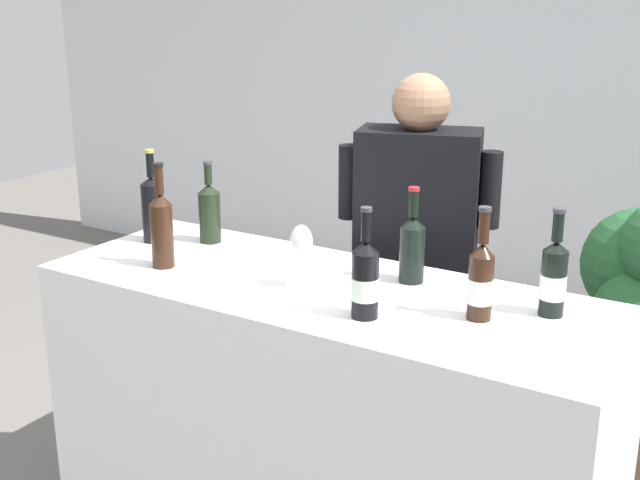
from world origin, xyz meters
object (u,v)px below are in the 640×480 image
wine_bottle_2 (162,227)px  wine_bottle_6 (210,211)px  wine_glass (301,245)px  wine_bottle_4 (365,279)px  wine_bottle_3 (412,246)px  wine_bottle_5 (554,277)px  wine_bottle_0 (153,207)px  person_server (414,292)px  wine_bottle_1 (481,280)px

wine_bottle_2 → wine_bottle_6: 0.31m
wine_glass → wine_bottle_4: bearing=-21.1°
wine_bottle_3 → wine_bottle_5: wine_bottle_5 is taller
wine_bottle_3 → wine_glass: (-0.27, -0.23, 0.02)m
wine_bottle_0 → wine_bottle_2: (0.23, -0.20, 0.01)m
wine_bottle_3 → person_server: person_server is taller
wine_bottle_6 → person_server: size_ratio=0.19×
wine_bottle_0 → wine_glass: 0.75m
wine_glass → wine_bottle_2: bearing=-171.7°
wine_bottle_0 → wine_glass: bearing=-10.0°
wine_bottle_4 → wine_bottle_1: bearing=29.5°
wine_bottle_0 → wine_bottle_6: bearing=29.6°
wine_bottle_0 → wine_glass: wine_bottle_0 is taller
wine_bottle_4 → wine_bottle_6: (-0.84, 0.35, 0.00)m
wine_bottle_2 → wine_bottle_4: size_ratio=1.10×
wine_bottle_1 → wine_bottle_6: (-1.13, 0.18, 0.00)m
wine_bottle_5 → wine_bottle_3: bearing=174.4°
wine_bottle_2 → wine_bottle_4: 0.80m
wine_bottle_1 → wine_bottle_6: wine_bottle_1 is taller
wine_bottle_4 → person_server: (-0.21, 0.79, -0.34)m
wine_bottle_5 → wine_bottle_6: wine_bottle_5 is taller
wine_bottle_0 → wine_bottle_3: (1.01, 0.10, -0.01)m
wine_bottle_1 → person_server: size_ratio=0.20×
wine_bottle_0 → wine_bottle_3: bearing=5.6°
wine_bottle_2 → wine_glass: bearing=8.3°
wine_glass → wine_bottle_3: bearing=40.3°
wine_bottle_0 → wine_bottle_5: wine_bottle_0 is taller
wine_bottle_1 → wine_bottle_6: 1.14m
wine_bottle_0 → wine_bottle_4: bearing=-13.2°
wine_bottle_6 → person_server: 0.85m
wine_bottle_6 → wine_glass: 0.60m
person_server → wine_bottle_1: bearing=-52.2°
wine_bottle_4 → wine_bottle_6: bearing=157.7°
wine_bottle_5 → wine_bottle_0: bearing=-177.9°
wine_bottle_3 → wine_bottle_1: bearing=-31.1°
wine_bottle_3 → wine_bottle_4: (0.01, -0.34, -0.00)m
wine_bottle_0 → wine_bottle_4: 1.05m
wine_glass → person_server: (0.08, 0.68, -0.36)m
wine_bottle_5 → wine_bottle_6: size_ratio=1.04×
wine_bottle_3 → wine_glass: 0.36m
wine_bottle_1 → wine_bottle_3: bearing=148.9°
wine_bottle_0 → wine_bottle_1: size_ratio=1.06×
wine_glass → person_server: person_server is taller
wine_bottle_3 → person_server: bearing=113.0°
wine_bottle_0 → person_server: size_ratio=0.21×
wine_bottle_1 → wine_bottle_5: (0.17, 0.13, -0.00)m
wine_bottle_1 → wine_bottle_2: 1.09m
wine_bottle_2 → wine_bottle_3: 0.84m
wine_glass → person_server: size_ratio=0.13×
wine_bottle_0 → wine_bottle_4: (1.03, -0.24, -0.02)m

